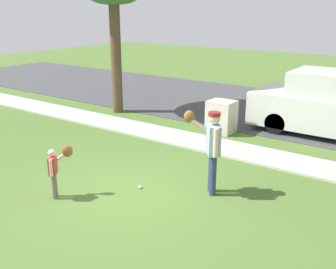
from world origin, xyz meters
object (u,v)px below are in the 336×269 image
Objects in this scene: baseball at (140,187)px; utility_cabinet at (221,117)px; person_child at (57,165)px; person_adult at (211,144)px.

baseball is 4.62m from utility_cabinet.
person_child is 14.60× the size of baseball.
person_child is at bearing -96.12° from utility_cabinet.
utility_cabinet is at bearing -104.03° from person_adult.
person_child is (-2.42, -1.93, -0.39)m from person_adult.
utility_cabinet is (-1.80, 3.88, -0.60)m from person_adult.
person_adult is 1.82m from baseball.
person_adult is at bearing 27.94° from baseball.
person_adult reaches higher than person_child.
person_adult is 3.12m from person_child.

